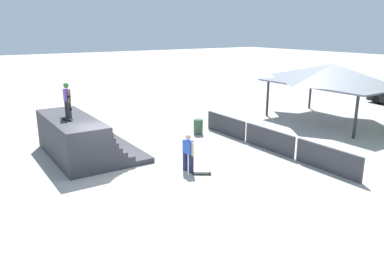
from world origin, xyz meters
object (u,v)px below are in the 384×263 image
at_px(skateboard_on_deck, 67,119).
at_px(skateboard_on_ground, 202,173).
at_px(bystander_walking, 188,151).
at_px(trash_bin, 198,127).
at_px(skater_on_deck, 67,98).

relative_size(skateboard_on_deck, skateboard_on_ground, 1.10).
distance_m(bystander_walking, trash_bin, 5.82).
bearing_deg(skateboard_on_deck, skateboard_on_ground, 26.45).
xyz_separation_m(skateboard_on_deck, skateboard_on_ground, (4.67, 4.04, -1.90)).
height_order(bystander_walking, trash_bin, bystander_walking).
bearing_deg(skateboard_on_ground, skateboard_on_deck, 165.32).
distance_m(skateboard_on_deck, skateboard_on_ground, 6.46).
distance_m(skater_on_deck, skateboard_on_deck, 0.98).
xyz_separation_m(skater_on_deck, skateboard_on_deck, (0.43, -0.21, -0.85)).
height_order(skateboard_on_deck, bystander_walking, skateboard_on_deck).
distance_m(skateboard_on_ground, trash_bin, 6.17).
height_order(skateboard_on_deck, trash_bin, skateboard_on_deck).
distance_m(skateboard_on_deck, bystander_walking, 5.62).
bearing_deg(trash_bin, skateboard_on_deck, -86.11).
bearing_deg(skater_on_deck, trash_bin, 87.90).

